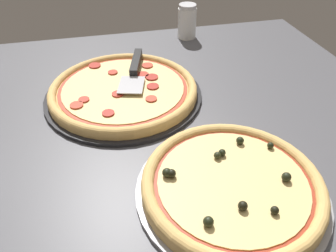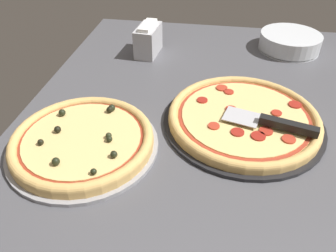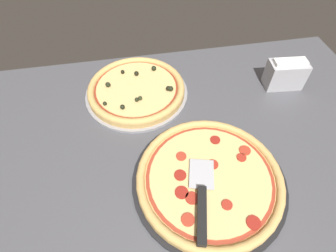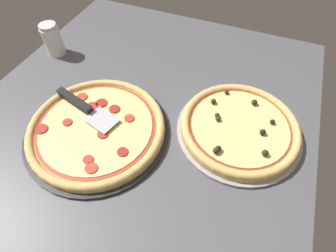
# 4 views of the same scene
# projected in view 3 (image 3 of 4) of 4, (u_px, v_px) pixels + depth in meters

# --- Properties ---
(ground_plane) EXTENTS (1.42, 1.06, 0.04)m
(ground_plane) POSITION_uv_depth(u_px,v_px,m) (196.00, 160.00, 0.80)
(ground_plane) COLOR #4C4C51
(pizza_pan_front) EXTENTS (0.43, 0.43, 0.01)m
(pizza_pan_front) POSITION_uv_depth(u_px,v_px,m) (209.00, 181.00, 0.73)
(pizza_pan_front) COLOR black
(pizza_pan_front) RESTS_ON ground_plane
(pizza_front) EXTENTS (0.40, 0.40, 0.03)m
(pizza_front) POSITION_uv_depth(u_px,v_px,m) (209.00, 178.00, 0.71)
(pizza_front) COLOR #DBAD60
(pizza_front) RESTS_ON pizza_pan_front
(pizza_pan_back) EXTENTS (0.37, 0.37, 0.01)m
(pizza_pan_back) POSITION_uv_depth(u_px,v_px,m) (137.00, 93.00, 0.95)
(pizza_pan_back) COLOR #939399
(pizza_pan_back) RESTS_ON ground_plane
(pizza_back) EXTENTS (0.35, 0.35, 0.04)m
(pizza_back) POSITION_uv_depth(u_px,v_px,m) (136.00, 89.00, 0.94)
(pizza_back) COLOR #DBAD60
(pizza_back) RESTS_ON pizza_pan_back
(serving_spatula) EXTENTS (0.10, 0.23, 0.02)m
(serving_spatula) POSITION_uv_depth(u_px,v_px,m) (202.00, 206.00, 0.64)
(serving_spatula) COLOR #B7B7BC
(serving_spatula) RESTS_ON pizza_front
(napkin_holder) EXTENTS (0.14, 0.08, 0.11)m
(napkin_holder) POSITION_uv_depth(u_px,v_px,m) (285.00, 74.00, 0.94)
(napkin_holder) COLOR #B2B2B7
(napkin_holder) RESTS_ON ground_plane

